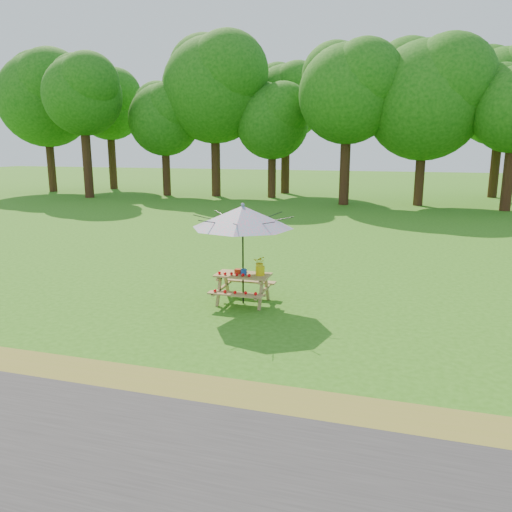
# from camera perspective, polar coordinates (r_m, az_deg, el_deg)

# --- Properties ---
(ground) EXTENTS (120.00, 120.00, 0.00)m
(ground) POSITION_cam_1_polar(r_m,az_deg,el_deg) (9.54, 7.44, -8.85)
(ground) COLOR #2E6914
(ground) RESTS_ON ground
(drygrass_strip) EXTENTS (120.00, 1.20, 0.01)m
(drygrass_strip) POSITION_cam_1_polar(r_m,az_deg,el_deg) (7.05, 3.61, -16.93)
(drygrass_strip) COLOR olive
(drygrass_strip) RESTS_ON ground
(treeline) EXTENTS (60.00, 12.00, 16.00)m
(treeline) POSITION_cam_1_polar(r_m,az_deg,el_deg) (31.14, 14.85, 20.59)
(treeline) COLOR #12520E
(treeline) RESTS_ON ground
(picnic_table) EXTENTS (1.20, 1.32, 0.67)m
(picnic_table) POSITION_cam_1_polar(r_m,az_deg,el_deg) (11.14, -1.49, -3.79)
(picnic_table) COLOR olive
(picnic_table) RESTS_ON ground
(patio_umbrella) EXTENTS (2.53, 2.53, 2.25)m
(patio_umbrella) POSITION_cam_1_polar(r_m,az_deg,el_deg) (10.80, -1.53, 4.50)
(patio_umbrella) COLOR black
(patio_umbrella) RESTS_ON ground
(produce_bins) EXTENTS (0.30, 0.35, 0.13)m
(produce_bins) POSITION_cam_1_polar(r_m,az_deg,el_deg) (11.07, -1.63, -1.77)
(produce_bins) COLOR #AB2B0D
(produce_bins) RESTS_ON picnic_table
(tomatoes_row) EXTENTS (0.77, 0.13, 0.07)m
(tomatoes_row) POSITION_cam_1_polar(r_m,az_deg,el_deg) (10.92, -2.53, -2.07)
(tomatoes_row) COLOR red
(tomatoes_row) RESTS_ON picnic_table
(flower_bucket) EXTENTS (0.29, 0.25, 0.44)m
(flower_bucket) POSITION_cam_1_polar(r_m,az_deg,el_deg) (10.91, 0.48, -1.01)
(flower_bucket) COLOR yellow
(flower_bucket) RESTS_ON picnic_table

